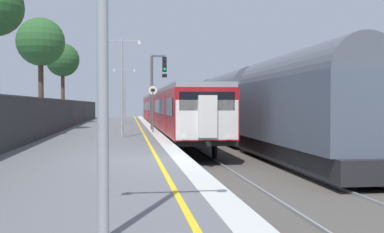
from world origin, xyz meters
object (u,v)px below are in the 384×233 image
at_px(commuter_train_at_platform, 168,110).
at_px(platform_lamp_far, 124,91).
at_px(signal_gantry, 156,83).
at_px(background_tree_centre, 40,44).
at_px(freight_train_adjacent_track, 214,105).
at_px(background_tree_right, 62,61).
at_px(platform_lamp_mid, 122,79).
at_px(speed_limit_sign, 153,103).

relative_size(commuter_train_at_platform, platform_lamp_far, 8.52).
distance_m(signal_gantry, platform_lamp_far, 11.59).
bearing_deg(background_tree_centre, platform_lamp_far, 64.22).
xyz_separation_m(commuter_train_at_platform, freight_train_adjacent_track, (4.00, 0.30, 0.42)).
bearing_deg(freight_train_adjacent_track, background_tree_right, 164.03).
bearing_deg(platform_lamp_mid, background_tree_centre, 124.26).
bearing_deg(commuter_train_at_platform, freight_train_adjacent_track, 4.32).
bearing_deg(platform_lamp_far, background_tree_centre, -115.78).
bearing_deg(speed_limit_sign, background_tree_right, 114.97).
bearing_deg(background_tree_centre, speed_limit_sign, -26.26).
distance_m(signal_gantry, background_tree_right, 14.90).
height_order(freight_train_adjacent_track, platform_lamp_mid, platform_lamp_mid).
distance_m(speed_limit_sign, platform_lamp_mid, 4.85).
bearing_deg(platform_lamp_far, speed_limit_sign, -83.00).
distance_m(freight_train_adjacent_track, background_tree_centre, 16.01).
distance_m(speed_limit_sign, background_tree_centre, 8.85).
xyz_separation_m(platform_lamp_mid, background_tree_centre, (-5.36, 7.87, 2.63)).
bearing_deg(platform_lamp_mid, signal_gantry, 74.04).
bearing_deg(signal_gantry, background_tree_right, 121.65).
bearing_deg(signal_gantry, background_tree_centre, 177.83).
bearing_deg(freight_train_adjacent_track, commuter_train_at_platform, -175.68).
bearing_deg(speed_limit_sign, freight_train_adjacent_track, 63.98).
distance_m(signal_gantry, platform_lamp_mid, 7.89).
bearing_deg(freight_train_adjacent_track, signal_gantry, -122.08).
height_order(platform_lamp_mid, platform_lamp_far, platform_lamp_mid).
height_order(platform_lamp_far, background_tree_right, background_tree_right).
xyz_separation_m(freight_train_adjacent_track, signal_gantry, (-5.48, -8.74, 1.42)).
relative_size(freight_train_adjacent_track, background_tree_centre, 7.56).
bearing_deg(platform_lamp_mid, commuter_train_at_platform, 77.19).
xyz_separation_m(signal_gantry, speed_limit_sign, (-0.37, -3.24, -1.31)).
bearing_deg(signal_gantry, commuter_train_at_platform, 80.10).
relative_size(platform_lamp_mid, platform_lamp_far, 1.02).
distance_m(commuter_train_at_platform, signal_gantry, 8.76).
distance_m(commuter_train_at_platform, freight_train_adjacent_track, 4.04).
height_order(speed_limit_sign, platform_lamp_far, platform_lamp_far).
height_order(freight_train_adjacent_track, background_tree_centre, background_tree_centre).
height_order(signal_gantry, background_tree_right, background_tree_right).
height_order(freight_train_adjacent_track, speed_limit_sign, freight_train_adjacent_track).
distance_m(speed_limit_sign, background_tree_right, 17.79).
xyz_separation_m(speed_limit_sign, background_tree_centre, (-7.16, 3.53, 3.83)).
distance_m(commuter_train_at_platform, platform_lamp_mid, 16.52).
height_order(freight_train_adjacent_track, signal_gantry, signal_gantry).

